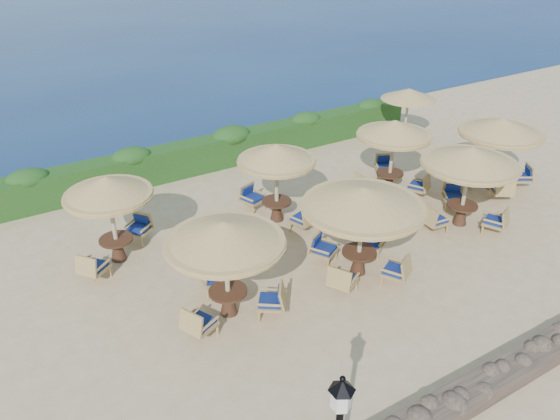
% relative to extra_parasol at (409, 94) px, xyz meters
% --- Properties ---
extents(ground, '(120.00, 120.00, 0.00)m').
position_rel_extra_parasol_xyz_m(ground, '(-7.80, -5.20, -2.17)').
color(ground, tan).
rests_on(ground, ground).
extents(hedge, '(18.00, 0.90, 1.20)m').
position_rel_extra_parasol_xyz_m(hedge, '(-7.80, 2.00, -1.57)').
color(hedge, '#183D13').
rests_on(hedge, ground).
extents(stone_wall, '(15.00, 0.65, 0.44)m').
position_rel_extra_parasol_xyz_m(stone_wall, '(-7.80, -11.40, -1.95)').
color(stone_wall, brown).
rests_on(stone_wall, ground).
extents(extra_parasol, '(2.30, 2.30, 2.41)m').
position_rel_extra_parasol_xyz_m(extra_parasol, '(0.00, 0.00, 0.00)').
color(extra_parasol, tan).
rests_on(extra_parasol, ground).
extents(cafe_set_0, '(2.90, 2.90, 2.65)m').
position_rel_extra_parasol_xyz_m(cafe_set_0, '(-11.61, -6.27, -0.24)').
color(cafe_set_0, tan).
rests_on(cafe_set_0, ground).
extents(cafe_set_1, '(3.34, 3.34, 2.65)m').
position_rel_extra_parasol_xyz_m(cafe_set_1, '(-7.75, -6.58, -0.23)').
color(cafe_set_1, tan).
rests_on(cafe_set_1, ground).
extents(cafe_set_2, '(3.00, 3.00, 2.65)m').
position_rel_extra_parasol_xyz_m(cafe_set_2, '(-3.25, -6.16, -0.22)').
color(cafe_set_2, tan).
rests_on(cafe_set_2, ground).
extents(cafe_set_3, '(2.64, 2.44, 2.65)m').
position_rel_extra_parasol_xyz_m(cafe_set_3, '(-13.26, -2.45, -0.24)').
color(cafe_set_3, tan).
rests_on(cafe_set_3, ground).
extents(cafe_set_4, '(2.48, 2.88, 2.65)m').
position_rel_extra_parasol_xyz_m(cafe_set_4, '(-8.16, -2.87, -0.23)').
color(cafe_set_4, tan).
rests_on(cafe_set_4, ground).
extents(cafe_set_5, '(2.71, 2.77, 2.65)m').
position_rel_extra_parasol_xyz_m(cafe_set_5, '(-3.60, -3.13, -0.31)').
color(cafe_set_5, tan).
rests_on(cafe_set_5, ground).
extents(cafe_set_6, '(2.90, 2.90, 2.65)m').
position_rel_extra_parasol_xyz_m(cafe_set_6, '(-0.30, -4.89, -0.32)').
color(cafe_set_6, tan).
rests_on(cafe_set_6, ground).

